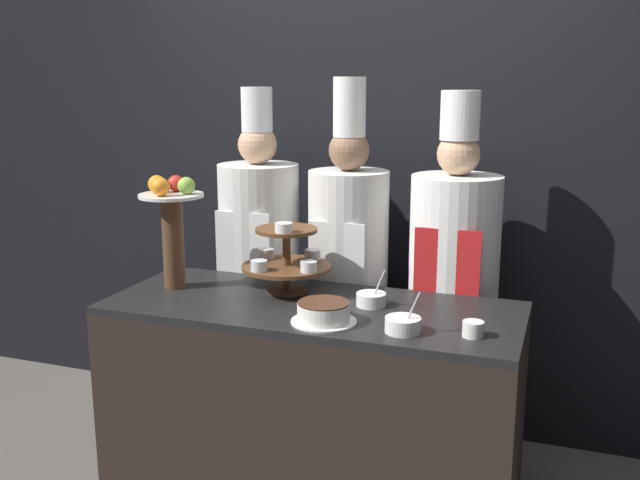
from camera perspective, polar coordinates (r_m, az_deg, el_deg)
The scene contains 11 objects.
wall_back at distance 3.70m, azimuth 4.34°, elevation 6.21°, with size 10.00×0.06×2.80m.
buffet_counter at distance 3.10m, azimuth -0.64°, elevation -13.23°, with size 1.70×0.69×0.91m.
tiered_stand at distance 3.06m, azimuth -2.70°, elevation -1.49°, with size 0.39×0.39×0.32m.
fruit_pedestal at distance 3.17m, azimuth -11.78°, elevation 1.65°, with size 0.28×0.28×0.50m.
cake_round at distance 2.71m, azimuth 0.30°, elevation -5.84°, with size 0.25×0.25×0.08m.
cup_white at distance 2.63m, azimuth 12.15°, elevation -6.98°, with size 0.08×0.08×0.06m.
serving_bowl_near at distance 2.63m, azimuth 6.66°, elevation -6.75°, with size 0.13×0.13×0.16m.
serving_bowl_far at distance 2.92m, azimuth 4.12°, elevation -4.76°, with size 0.12×0.12×0.16m.
chef_left at distance 3.58m, azimuth -4.87°, elevation -1.12°, with size 0.40×0.40×1.78m.
chef_center_left at distance 3.41m, azimuth 2.26°, elevation -1.69°, with size 0.38×0.38×1.83m.
chef_center_right at distance 3.30m, azimuth 10.63°, elevation -2.51°, with size 0.41×0.41×1.77m.
Camera 1 is at (0.98, -2.27, 1.81)m, focal length 40.00 mm.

